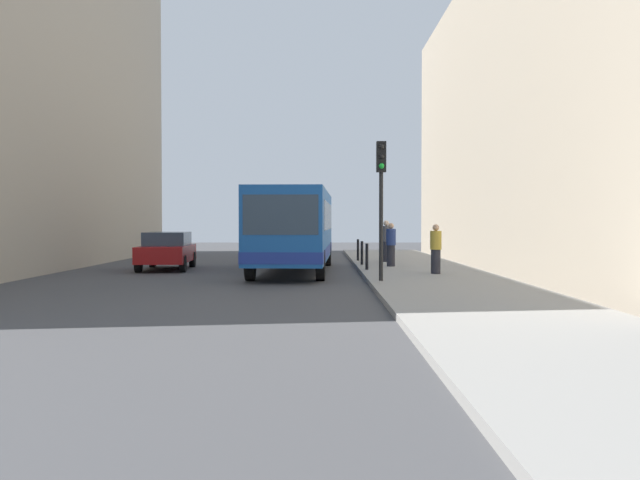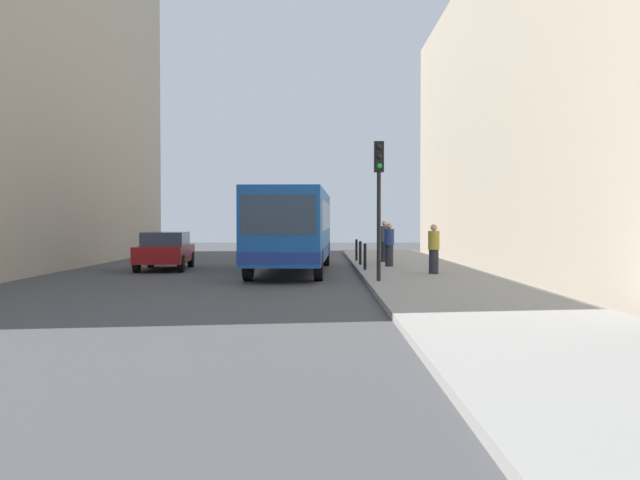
% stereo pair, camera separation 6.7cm
% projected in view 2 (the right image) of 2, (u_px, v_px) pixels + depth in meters
% --- Properties ---
extents(ground_plane, '(80.00, 80.00, 0.00)m').
position_uv_depth(ground_plane, '(267.00, 278.00, 23.82)').
color(ground_plane, '#424244').
extents(sidewalk, '(4.40, 40.00, 0.15)m').
position_uv_depth(sidewalk, '(427.00, 276.00, 23.81)').
color(sidewalk, gray).
rests_on(sidewalk, ground).
extents(building_right, '(7.00, 32.00, 12.37)m').
position_uv_depth(building_right, '(569.00, 111.00, 27.64)').
color(building_right, '#B2A38C').
rests_on(building_right, ground).
extents(bus, '(2.96, 11.11, 3.00)m').
position_uv_depth(bus, '(294.00, 226.00, 26.68)').
color(bus, '#19519E').
rests_on(bus, ground).
extents(car_beside_bus, '(2.07, 4.50, 1.48)m').
position_uv_depth(car_beside_bus, '(166.00, 250.00, 28.00)').
color(car_beside_bus, maroon).
rests_on(car_beside_bus, ground).
extents(car_behind_bus, '(2.09, 4.51, 1.48)m').
position_uv_depth(car_behind_bus, '(288.00, 242.00, 37.69)').
color(car_behind_bus, black).
rests_on(car_behind_bus, ground).
extents(traffic_light, '(0.28, 0.33, 4.10)m').
position_uv_depth(traffic_light, '(380.00, 184.00, 20.85)').
color(traffic_light, black).
rests_on(traffic_light, sidewalk).
extents(bollard_near, '(0.11, 0.11, 0.95)m').
position_uv_depth(bollard_near, '(366.00, 257.00, 25.72)').
color(bollard_near, black).
rests_on(bollard_near, sidewalk).
extents(bollard_mid, '(0.11, 0.11, 0.95)m').
position_uv_depth(bollard_mid, '(361.00, 253.00, 28.72)').
color(bollard_mid, black).
rests_on(bollard_mid, sidewalk).
extents(bollard_far, '(0.11, 0.11, 0.95)m').
position_uv_depth(bollard_far, '(357.00, 250.00, 31.73)').
color(bollard_far, black).
rests_on(bollard_far, sidewalk).
extents(pedestrian_near_signal, '(0.38, 0.38, 1.66)m').
position_uv_depth(pedestrian_near_signal, '(434.00, 249.00, 23.71)').
color(pedestrian_near_signal, '#26262D').
rests_on(pedestrian_near_signal, sidewalk).
extents(pedestrian_mid_sidewalk, '(0.38, 0.38, 1.69)m').
position_uv_depth(pedestrian_mid_sidewalk, '(390.00, 245.00, 27.62)').
color(pedestrian_mid_sidewalk, '#26262D').
rests_on(pedestrian_mid_sidewalk, sidewalk).
extents(pedestrian_far_sidewalk, '(0.38, 0.38, 1.80)m').
position_uv_depth(pedestrian_far_sidewalk, '(385.00, 241.00, 30.74)').
color(pedestrian_far_sidewalk, '#26262D').
rests_on(pedestrian_far_sidewalk, sidewalk).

